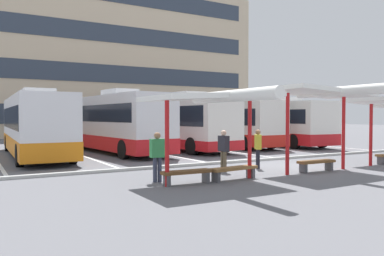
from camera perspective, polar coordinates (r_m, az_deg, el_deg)
name	(u,v)px	position (r m, az deg, el deg)	size (l,w,h in m)	color
ground_plane	(278,166)	(17.60, 12.53, -5.43)	(160.00, 160.00, 0.00)	slate
terminal_building	(79,61)	(49.80, -16.23, 9.41)	(42.10, 12.72, 20.54)	#C6B293
coach_bus_0	(35,126)	(22.60, -22.12, 0.22)	(2.79, 11.87, 3.56)	silver
coach_bus_1	(110,123)	(24.45, -12.04, 0.66)	(3.46, 12.41, 3.75)	silver
coach_bus_2	(176,123)	(25.33, -2.43, 0.75)	(3.55, 10.54, 3.69)	silver
coach_bus_3	(223,124)	(28.53, 4.59, 0.66)	(2.75, 11.03, 3.57)	silver
coach_bus_4	(272,123)	(30.52, 11.66, 0.68)	(3.55, 11.54, 3.55)	silver
lane_stripe_1	(78,154)	(23.22, -16.42, -3.72)	(0.16, 14.00, 0.01)	white
lane_stripe_2	(147,151)	(24.57, -6.71, -3.36)	(0.16, 14.00, 0.01)	white
lane_stripe_3	(204,148)	(26.54, 1.78, -2.97)	(0.16, 14.00, 0.01)	white
lane_stripe_4	(253,146)	(29.01, 8.95, -2.59)	(0.16, 14.00, 0.01)	white
lane_stripe_5	(295,144)	(31.86, 14.92, -2.25)	(0.16, 14.00, 0.01)	white
waiting_shelter_0	(215,99)	(12.58, 3.47, 4.35)	(4.24, 4.56, 3.00)	red
bench_0	(187,174)	(12.48, -0.76, -6.76)	(1.71, 0.48, 0.45)	brown
bench_1	(234,170)	(13.38, 6.18, -6.18)	(1.92, 0.61, 0.45)	brown
waiting_shelter_1	(322,94)	(15.77, 18.64, 4.76)	(4.11, 4.39, 3.30)	red
bench_2	(316,163)	(16.03, 17.84, -4.96)	(1.70, 0.47, 0.45)	brown
platform_kerb	(252,160)	(18.94, 8.85, -4.72)	(44.00, 0.24, 0.12)	#ADADA8
waiting_passenger_0	(224,148)	(15.23, 4.67, -2.93)	(0.24, 0.48, 1.64)	brown
waiting_passenger_1	(157,153)	(12.90, -5.13, -3.73)	(0.48, 0.23, 1.65)	#33384C
waiting_passenger_2	(258,146)	(16.38, 9.67, -2.64)	(0.42, 0.52, 1.63)	black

